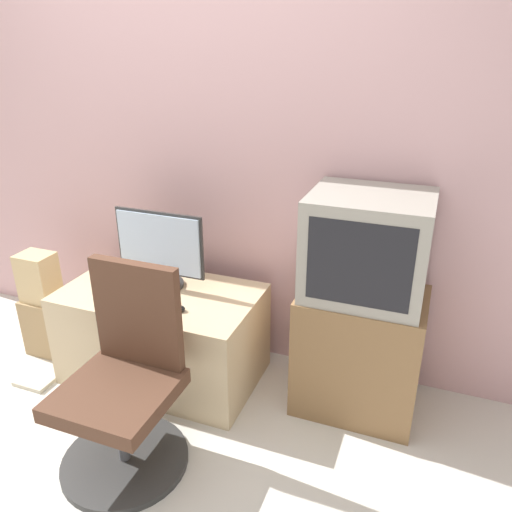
# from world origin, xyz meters

# --- Properties ---
(ground_plane) EXTENTS (12.00, 12.00, 0.00)m
(ground_plane) POSITION_xyz_m (0.00, 0.00, 0.00)
(ground_plane) COLOR beige
(wall_back) EXTENTS (4.40, 0.05, 2.60)m
(wall_back) POSITION_xyz_m (0.00, 1.32, 1.30)
(wall_back) COLOR #CC9EA3
(wall_back) RESTS_ON ground_plane
(desk) EXTENTS (1.06, 0.61, 0.53)m
(desk) POSITION_xyz_m (-0.07, 0.89, 0.26)
(desk) COLOR #CCB289
(desk) RESTS_ON ground_plane
(side_stand) EXTENTS (0.60, 0.45, 0.65)m
(side_stand) POSITION_xyz_m (0.99, 1.02, 0.32)
(side_stand) COLOR olive
(side_stand) RESTS_ON ground_plane
(main_monitor) EXTENTS (0.51, 0.23, 0.43)m
(main_monitor) POSITION_xyz_m (-0.09, 0.95, 0.73)
(main_monitor) COLOR #2D2D2D
(main_monitor) RESTS_ON desk
(keyboard) EXTENTS (0.35, 0.14, 0.01)m
(keyboard) POSITION_xyz_m (-0.10, 0.76, 0.54)
(keyboard) COLOR silver
(keyboard) RESTS_ON desk
(mouse) EXTENTS (0.06, 0.04, 0.03)m
(mouse) POSITION_xyz_m (0.13, 0.74, 0.54)
(mouse) COLOR black
(mouse) RESTS_ON desk
(crt_tv) EXTENTS (0.55, 0.48, 0.50)m
(crt_tv) POSITION_xyz_m (0.99, 1.04, 0.89)
(crt_tv) COLOR gray
(crt_tv) RESTS_ON side_stand
(office_chair) EXTENTS (0.57, 0.57, 0.92)m
(office_chair) POSITION_xyz_m (0.10, 0.29, 0.36)
(office_chair) COLOR #333333
(office_chair) RESTS_ON ground_plane
(cardboard_box_lower) EXTENTS (0.23, 0.19, 0.36)m
(cardboard_box_lower) POSITION_xyz_m (-0.86, 0.84, 0.18)
(cardboard_box_lower) COLOR #A3845B
(cardboard_box_lower) RESTS_ON ground_plane
(cardboard_box_upper) EXTENTS (0.20, 0.16, 0.29)m
(cardboard_box_upper) POSITION_xyz_m (-0.86, 0.84, 0.50)
(cardboard_box_upper) COLOR #D1B27F
(cardboard_box_upper) RESTS_ON cardboard_box_lower
(book) EXTENTS (0.20, 0.13, 0.02)m
(book) POSITION_xyz_m (-0.72, 0.54, 0.01)
(book) COLOR beige
(book) RESTS_ON ground_plane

